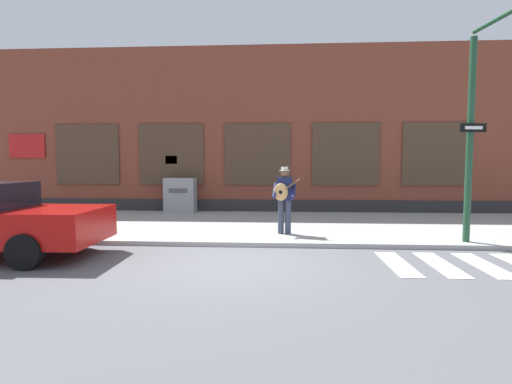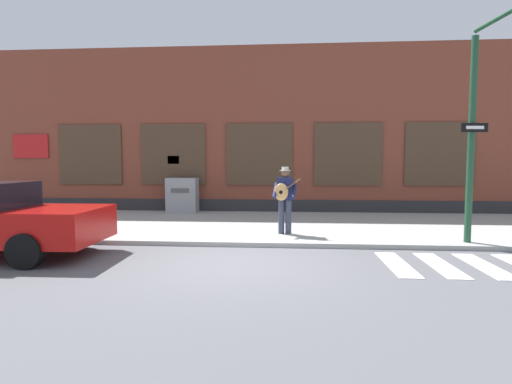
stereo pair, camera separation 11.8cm
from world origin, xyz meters
name	(u,v)px [view 2 (the right image)]	position (x,y,z in m)	size (l,w,h in m)	color
ground_plane	(234,263)	(0.00, 0.00, 0.00)	(160.00, 160.00, 0.00)	#56565B
sidewalk	(253,225)	(0.00, 4.29, 0.05)	(28.00, 5.75, 0.11)	#9E9E99
building_backdrop	(263,135)	(0.00, 9.15, 3.08)	(28.00, 4.06, 6.17)	brown
busker	(284,196)	(0.95, 2.59, 1.08)	(0.71, 0.56, 1.71)	#33384C
utility_box	(182,195)	(-2.78, 6.71, 0.74)	(1.10, 0.67, 1.25)	gray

